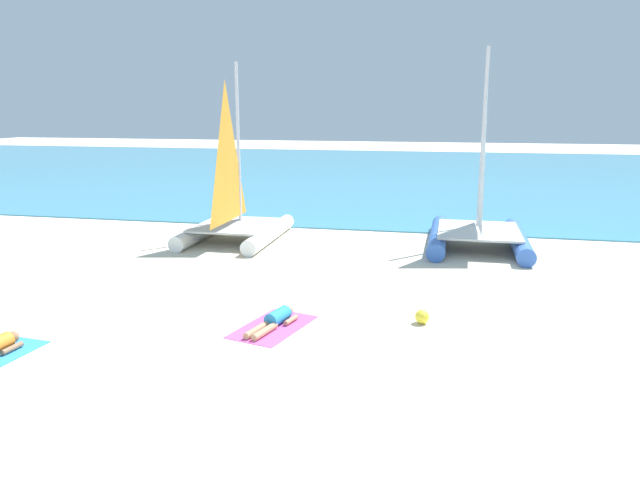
# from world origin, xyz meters

# --- Properties ---
(ground_plane) EXTENTS (120.00, 120.00, 0.00)m
(ground_plane) POSITION_xyz_m (0.00, 10.00, 0.00)
(ground_plane) COLOR beige
(ocean_water) EXTENTS (120.00, 40.00, 0.05)m
(ocean_water) POSITION_xyz_m (0.00, 32.73, 0.03)
(ocean_water) COLOR teal
(ocean_water) RESTS_ON ground
(sailboat_blue) EXTENTS (3.08, 4.77, 6.17)m
(sailboat_blue) POSITION_xyz_m (4.00, 10.91, 0.92)
(sailboat_blue) COLOR blue
(sailboat_blue) RESTS_ON ground
(sailboat_white) EXTENTS (2.85, 4.45, 5.79)m
(sailboat_white) POSITION_xyz_m (-3.88, 10.30, 0.86)
(sailboat_white) COLOR white
(sailboat_white) RESTS_ON ground
(towel_right) EXTENTS (1.55, 2.12, 0.01)m
(towel_right) POSITION_xyz_m (-0.36, 2.88, 0.01)
(towel_right) COLOR #D84C99
(towel_right) RESTS_ON ground
(sunbather_right) EXTENTS (0.78, 1.55, 0.30)m
(sunbather_right) POSITION_xyz_m (-0.35, 2.94, 0.13)
(sunbather_right) COLOR #268CCC
(sunbather_right) RESTS_ON towel_right
(beach_ball) EXTENTS (0.29, 0.29, 0.29)m
(beach_ball) POSITION_xyz_m (2.58, 3.72, 0.15)
(beach_ball) COLOR yellow
(beach_ball) RESTS_ON ground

